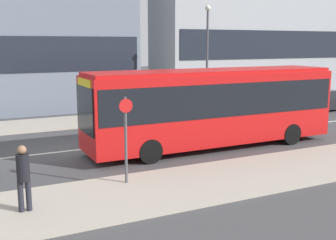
# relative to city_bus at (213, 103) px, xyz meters

# --- Properties ---
(ground_plane) EXTENTS (120.00, 120.00, 0.00)m
(ground_plane) POSITION_rel_city_bus_xyz_m (-6.00, 2.14, -1.97)
(ground_plane) COLOR #444447
(sidewalk_near) EXTENTS (44.00, 3.50, 0.13)m
(sidewalk_near) POSITION_rel_city_bus_xyz_m (-6.00, -4.11, -1.90)
(sidewalk_near) COLOR #B2A899
(sidewalk_near) RESTS_ON ground_plane
(sidewalk_far) EXTENTS (44.00, 3.50, 0.13)m
(sidewalk_far) POSITION_rel_city_bus_xyz_m (-6.00, 8.39, -1.90)
(sidewalk_far) COLOR #B2A899
(sidewalk_far) RESTS_ON ground_plane
(lane_centerline) EXTENTS (41.80, 0.16, 0.01)m
(lane_centerline) POSITION_rel_city_bus_xyz_m (-6.00, 2.14, -1.96)
(lane_centerline) COLOR silver
(lane_centerline) RESTS_ON ground_plane
(apartment_block_left_tower) EXTENTS (14.17, 5.00, 14.07)m
(apartment_block_left_tower) POSITION_rel_city_bus_xyz_m (-5.63, 14.10, 5.06)
(apartment_block_left_tower) COLOR slate
(apartment_block_left_tower) RESTS_ON ground_plane
(apartment_block_right_tower) EXTENTS (18.28, 4.91, 16.12)m
(apartment_block_right_tower) POSITION_rel_city_bus_xyz_m (13.27, 14.06, 6.09)
(apartment_block_right_tower) COLOR #9EA3A8
(apartment_block_right_tower) RESTS_ON ground_plane
(city_bus) EXTENTS (11.34, 2.54, 3.43)m
(city_bus) POSITION_rel_city_bus_xyz_m (0.00, 0.00, 0.00)
(city_bus) COLOR red
(city_bus) RESTS_ON ground_plane
(parked_car_0) EXTENTS (4.43, 1.79, 1.31)m
(parked_car_0) POSITION_rel_city_bus_xyz_m (6.78, 5.47, -1.34)
(parked_car_0) COLOR navy
(parked_car_0) RESTS_ON ground_plane
(parked_car_1) EXTENTS (4.11, 1.76, 1.40)m
(parked_car_1) POSITION_rel_city_bus_xyz_m (12.07, 5.50, -1.31)
(parked_car_1) COLOR black
(parked_car_1) RESTS_ON ground_plane
(pedestrian_near_stop) EXTENTS (0.35, 0.34, 1.80)m
(pedestrian_near_stop) POSITION_rel_city_bus_xyz_m (-8.49, -4.20, -0.81)
(pedestrian_near_stop) COLOR #23232D
(pedestrian_near_stop) RESTS_ON sidewalk_near
(bus_stop_sign) EXTENTS (0.44, 0.12, 2.77)m
(bus_stop_sign) POSITION_rel_city_bus_xyz_m (-5.23, -3.21, -0.22)
(bus_stop_sign) COLOR #4C4C51
(bus_stop_sign) RESTS_ON sidewalk_near
(street_lamp) EXTENTS (0.36, 0.36, 6.75)m
(street_lamp) POSITION_rel_city_bus_xyz_m (4.44, 7.77, 2.29)
(street_lamp) COLOR #4C4C51
(street_lamp) RESTS_ON sidewalk_far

